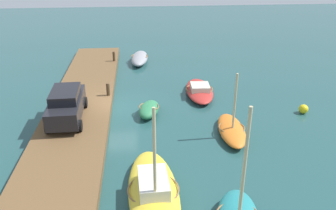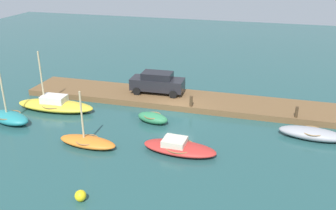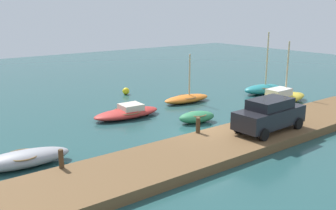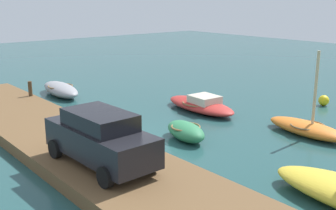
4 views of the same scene
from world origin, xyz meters
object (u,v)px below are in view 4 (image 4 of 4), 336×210
at_px(mooring_post_west, 30,89).
at_px(marker_buoy, 324,100).
at_px(rowboat_grey, 61,89).
at_px(mooring_post_mid_west, 103,119).
at_px(dinghy_green, 186,131).
at_px(rowboat_orange, 307,128).
at_px(motorboat_red, 201,105).
at_px(parked_car, 100,138).

bearing_deg(mooring_post_west, marker_buoy, 49.18).
height_order(rowboat_grey, mooring_post_mid_west, mooring_post_mid_west).
bearing_deg(mooring_post_west, dinghy_green, 14.79).
xyz_separation_m(dinghy_green, rowboat_orange, (2.91, 4.43, -0.05)).
relative_size(motorboat_red, parked_car, 1.06).
xyz_separation_m(motorboat_red, mooring_post_mid_west, (0.62, -6.26, 0.55)).
relative_size(dinghy_green, mooring_post_west, 3.17).
relative_size(motorboat_red, marker_buoy, 8.13).
distance_m(motorboat_red, rowboat_orange, 5.81).
xyz_separation_m(dinghy_green, mooring_post_west, (-9.89, -2.61, 0.51)).
relative_size(dinghy_green, rowboat_orange, 0.65).
relative_size(rowboat_grey, parked_car, 0.97).
xyz_separation_m(mooring_post_west, marker_buoy, (10.55, 12.21, -0.59)).
xyz_separation_m(rowboat_orange, marker_buoy, (-2.25, 5.17, -0.03)).
bearing_deg(dinghy_green, parked_car, -63.13).
xyz_separation_m(rowboat_orange, mooring_post_mid_west, (-5.14, -7.04, 0.58)).
distance_m(dinghy_green, rowboat_orange, 5.30).
bearing_deg(dinghy_green, mooring_post_mid_west, -116.68).
relative_size(motorboat_red, rowboat_grey, 1.09).
bearing_deg(mooring_post_west, rowboat_grey, 112.74).
bearing_deg(mooring_post_mid_west, mooring_post_west, 180.00).
relative_size(mooring_post_mid_west, marker_buoy, 1.45).
height_order(rowboat_grey, parked_car, parked_car).
height_order(mooring_post_mid_west, marker_buoy, mooring_post_mid_west).
distance_m(dinghy_green, rowboat_grey, 10.83).
bearing_deg(mooring_post_west, motorboat_red, 41.64).
relative_size(dinghy_green, rowboat_grey, 0.60).
distance_m(mooring_post_mid_west, parked_car, 3.94).
bearing_deg(rowboat_orange, marker_buoy, 117.87).
bearing_deg(mooring_post_mid_west, marker_buoy, 76.67).
relative_size(dinghy_green, parked_car, 0.59).
xyz_separation_m(motorboat_red, parked_car, (3.93, -8.33, 1.06)).
distance_m(dinghy_green, parked_car, 4.92).
distance_m(rowboat_orange, parked_car, 9.36).
distance_m(mooring_post_west, marker_buoy, 16.15).
distance_m(motorboat_red, parked_car, 9.27).
relative_size(mooring_post_west, parked_car, 0.18).
distance_m(rowboat_orange, marker_buoy, 5.64).
bearing_deg(rowboat_grey, mooring_post_mid_west, -9.01).
relative_size(mooring_post_west, mooring_post_mid_west, 0.98).
distance_m(rowboat_orange, mooring_post_mid_west, 8.74).
distance_m(mooring_post_west, parked_car, 11.18).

